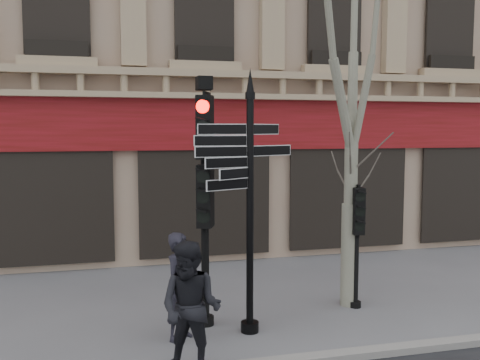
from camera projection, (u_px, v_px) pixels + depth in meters
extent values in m
plane|color=slate|center=(258.00, 331.00, 9.20)|extent=(80.00, 80.00, 0.00)
cube|color=#5D0E09|center=(205.00, 124.00, 13.57)|extent=(28.00, 0.25, 1.30)
cube|color=tan|center=(206.00, 85.00, 13.25)|extent=(28.00, 0.35, 0.74)
cylinder|color=black|center=(250.00, 218.00, 9.00)|extent=(0.12, 0.12, 3.97)
cylinder|color=black|center=(250.00, 327.00, 9.18)|extent=(0.31, 0.31, 0.18)
cone|color=black|center=(250.00, 80.00, 8.78)|extent=(0.13, 0.13, 0.40)
cylinder|color=black|center=(205.00, 213.00, 9.33)|extent=(0.14, 0.14, 4.01)
cylinder|color=black|center=(206.00, 320.00, 9.51)|extent=(0.30, 0.30, 0.16)
cube|color=black|center=(205.00, 196.00, 9.30)|extent=(0.58, 0.50, 1.09)
cube|color=black|center=(204.00, 127.00, 9.18)|extent=(0.58, 0.50, 1.09)
sphere|color=#FF0C05|center=(204.00, 110.00, 9.16)|extent=(0.23, 0.23, 0.23)
cube|color=black|center=(204.00, 83.00, 9.11)|extent=(0.36, 0.39, 0.23)
cylinder|color=black|center=(356.00, 248.00, 10.36)|extent=(0.11, 0.11, 2.36)
cylinder|color=black|center=(355.00, 304.00, 10.46)|extent=(0.25, 0.25, 0.13)
cube|color=black|center=(357.00, 210.00, 10.29)|extent=(0.45, 0.36, 0.90)
cylinder|color=gray|center=(349.00, 255.00, 10.49)|extent=(0.33, 0.33, 2.03)
cylinder|color=gray|center=(351.00, 176.00, 10.34)|extent=(0.26, 0.26, 1.29)
imported|color=black|center=(181.00, 286.00, 8.80)|extent=(0.76, 0.76, 1.79)
imported|color=black|center=(191.00, 308.00, 7.52)|extent=(1.17, 1.10, 1.91)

